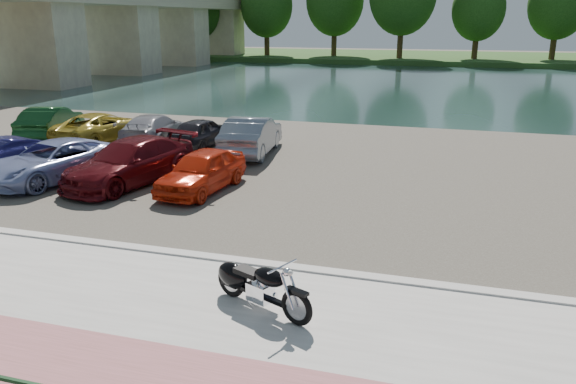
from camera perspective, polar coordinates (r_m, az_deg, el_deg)
name	(u,v)px	position (r m, az deg, el deg)	size (l,w,h in m)	color
ground	(210,308)	(11.01, -7.88, -11.63)	(200.00, 200.00, 0.00)	#595447
promenade	(187,333)	(10.21, -10.25, -13.91)	(60.00, 6.00, 0.10)	#A9A69F
pink_path	(141,381)	(9.09, -14.67, -18.10)	(60.00, 2.00, 0.01)	#905451
kerb	(247,263)	(12.63, -4.17, -7.22)	(60.00, 0.30, 0.14)	#A9A69F
parking_lot	(332,167)	(20.84, 4.54, 2.50)	(60.00, 18.00, 0.04)	#464038
river	(405,85)	(49.20, 11.79, 10.64)	(120.00, 40.00, 0.00)	#1B312E
far_bank	(427,57)	(81.00, 13.92, 13.13)	(120.00, 24.00, 0.60)	#234D1B
bridge	(116,17)	(59.24, -17.09, 16.66)	(7.00, 56.00, 8.55)	tan
far_trees	(465,0)	(74.56, 17.56, 18.10)	(70.25, 10.68, 12.52)	#3B2B15
motorcycle	(254,284)	(10.59, -3.49, -9.27)	(2.20, 1.17, 1.05)	black
car_2	(53,161)	(20.47, -22.75, 2.91)	(2.21, 4.79, 1.33)	#818EBC
car_3	(130,162)	(19.23, -15.74, 2.95)	(2.04, 5.01, 1.45)	#4D0B0F
car_4	(202,171)	(17.93, -8.78, 2.16)	(1.55, 3.84, 1.31)	red
car_5	(51,122)	(28.10, -22.97, 6.56)	(1.53, 4.38, 1.44)	#103C18
car_6	(101,127)	(26.42, -18.46, 6.28)	(2.15, 4.67, 1.30)	#A89126
car_7	(154,129)	(25.46, -13.47, 6.29)	(1.79, 4.41, 1.28)	gray
car_8	(202,132)	(24.45, -8.77, 6.07)	(1.45, 3.62, 1.23)	black
car_9	(251,135)	(22.72, -3.74, 5.77)	(1.61, 4.63, 1.53)	slate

